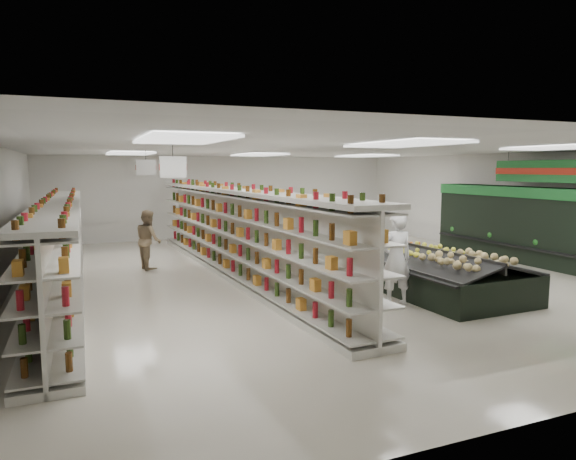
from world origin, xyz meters
name	(u,v)px	position (x,y,z in m)	size (l,w,h in m)	color
floor	(310,274)	(0.00, 0.00, 0.00)	(16.00, 16.00, 0.00)	beige
ceiling	(311,149)	(0.00, 0.00, 3.20)	(14.00, 16.00, 0.02)	white
wall_back	(226,197)	(0.00, 8.00, 1.60)	(14.00, 0.02, 3.20)	silver
wall_right	(517,205)	(7.00, 0.00, 1.60)	(0.02, 16.00, 3.20)	silver
produce_wall_case	(546,222)	(6.53, -1.50, 1.24)	(0.93, 8.00, 2.20)	black
aisle_sign_near	(173,167)	(-3.80, -2.00, 2.75)	(0.52, 0.06, 0.75)	white
aisle_sign_far	(146,167)	(-3.80, 2.00, 2.75)	(0.52, 0.06, 0.75)	white
hortifruti_banner	(542,171)	(6.25, -1.50, 2.65)	(0.12, 3.20, 0.95)	#1E722E
gondola_left	(61,251)	(-5.89, 0.35, 0.92)	(1.00, 11.59, 2.01)	silver
gondola_center	(236,236)	(-1.77, 0.70, 1.02)	(1.45, 12.81, 2.22)	silver
produce_island	(401,263)	(1.72, -1.52, 0.44)	(2.54, 6.59, 0.97)	black
soda_endcap	(212,225)	(-1.14, 5.72, 0.75)	(1.33, 1.01, 1.55)	red
shopper_main	(396,259)	(0.32, -3.35, 0.93)	(0.68, 0.45, 1.87)	white
shopper_background	(148,239)	(-3.75, 2.40, 0.81)	(0.78, 0.48, 1.61)	tan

